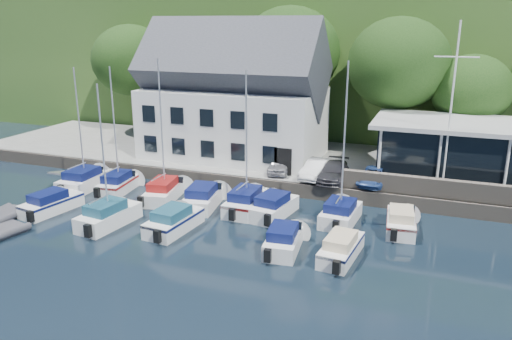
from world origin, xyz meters
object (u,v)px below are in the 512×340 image
object	(u,v)px
harbor_building	(234,103)
car_dgrey	(333,172)
boat_r1_7	(401,219)
car_white	(317,169)
boat_r1_4	(246,140)
dinghy_1	(0,231)
boat_r2_4	(341,246)
car_blue	(374,176)
club_pavilion	(471,151)
dinghy_0	(1,215)
car_silver	(280,164)
boat_r1_3	(203,195)
boat_r2_0	(51,201)
boat_r2_1	(103,149)
boat_r1_1	(115,132)
flagpole	(451,110)
boat_r2_2	(174,219)
boat_r1_6	(344,152)
boat_r2_3	(284,237)
boat_r1_0	(79,126)
boat_r1_2	(162,137)
boat_r1_5	(274,204)

from	to	relation	value
harbor_building	car_dgrey	distance (m)	10.68
harbor_building	boat_r1_7	distance (m)	17.49
harbor_building	car_white	world-z (taller)	harbor_building
boat_r1_4	boat_r1_7	distance (m)	10.36
car_white	dinghy_1	size ratio (longest dim) A/B	1.38
boat_r1_4	boat_r2_4	bearing A→B (deg)	-33.18
car_blue	boat_r2_4	bearing A→B (deg)	-86.01
club_pavilion	boat_r1_4	size ratio (longest dim) A/B	1.42
boat_r2_4	dinghy_0	world-z (taller)	boat_r2_4
car_silver	boat_r1_7	world-z (taller)	car_silver
boat_r1_3	dinghy_1	bearing A→B (deg)	-144.31
boat_r2_0	boat_r2_1	bearing A→B (deg)	2.74
boat_r1_1	boat_r1_3	distance (m)	7.92
car_dgrey	flagpole	xyz separation A→B (m)	(7.19, 0.19, 4.77)
car_silver	boat_r2_2	size ratio (longest dim) A/B	0.64
boat_r1_6	boat_r1_7	world-z (taller)	boat_r1_6
car_dgrey	boat_r2_3	world-z (taller)	car_dgrey
club_pavilion	car_silver	world-z (taller)	club_pavilion
harbor_building	boat_r2_4	xyz separation A→B (m)	(11.72, -13.66, -4.68)
boat_r1_3	boat_r1_1	bearing A→B (deg)	166.24
harbor_building	boat_r1_4	xyz separation A→B (m)	(4.70, -9.11, -0.70)
boat_r1_0	boat_r2_4	size ratio (longest dim) A/B	1.66
boat_r1_2	boat_r1_6	bearing A→B (deg)	-9.44
car_white	boat_r1_5	distance (m)	5.87
boat_r1_1	boat_r2_0	xyz separation A→B (m)	(-1.60, -4.94, -3.65)
car_dgrey	boat_r2_2	world-z (taller)	car_dgrey
flagpole	boat_r2_0	distance (m)	25.90
boat_r1_0	boat_r1_2	world-z (taller)	boat_r1_0
boat_r1_1	boat_r2_3	world-z (taller)	boat_r1_1
car_dgrey	boat_r1_3	bearing A→B (deg)	-145.18
boat_r1_1	dinghy_0	xyz separation A→B (m)	(-3.50, -7.20, -3.99)
boat_r1_1	boat_r2_0	size ratio (longest dim) A/B	1.52
boat_r1_3	boat_r1_7	bearing A→B (deg)	-6.76
car_silver	boat_r2_2	distance (m)	10.72
car_silver	boat_r1_5	bearing A→B (deg)	-84.15
boat_r2_2	boat_r1_0	bearing A→B (deg)	160.77
club_pavilion	boat_r1_7	size ratio (longest dim) A/B	2.48
harbor_building	boat_r1_4	bearing A→B (deg)	-62.71
harbor_building	car_blue	world-z (taller)	harbor_building
car_silver	dinghy_0	bearing A→B (deg)	-146.34
club_pavilion	boat_r1_0	world-z (taller)	boat_r1_0
car_white	boat_r2_1	distance (m)	14.84
boat_r2_1	boat_r2_2	world-z (taller)	boat_r2_1
car_white	boat_r1_6	world-z (taller)	boat_r1_6
car_white	boat_r1_7	size ratio (longest dim) A/B	0.74
harbor_building	boat_r1_2	distance (m)	9.20
car_white	boat_r1_5	bearing A→B (deg)	-96.69
boat_r1_3	boat_r1_4	xyz separation A→B (m)	(2.94, 0.29, 3.92)
boat_r1_2	boat_r1_3	bearing A→B (deg)	-16.18
boat_r1_5	boat_r2_3	xyz separation A→B (m)	(2.07, -4.38, -0.05)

